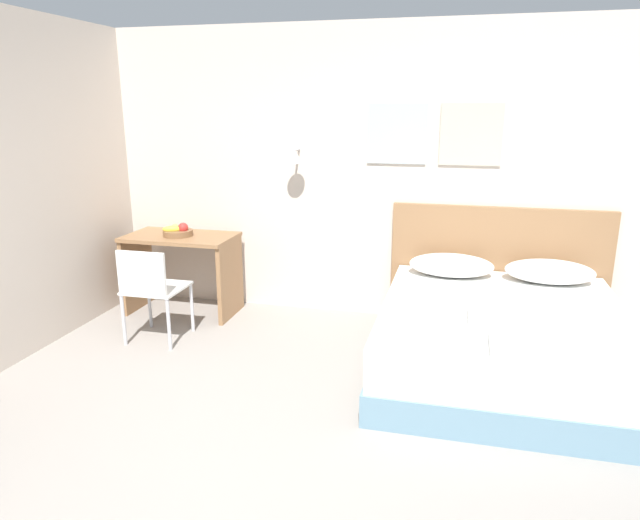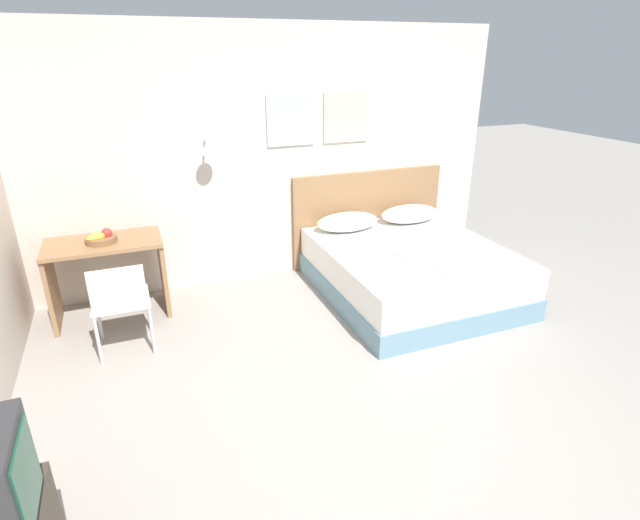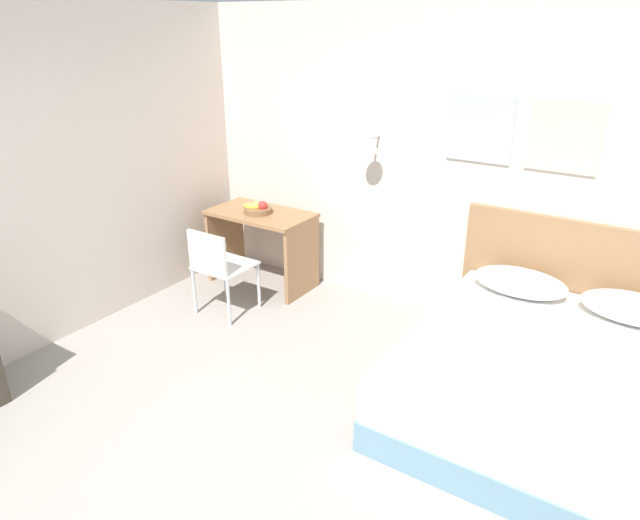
{
  "view_description": "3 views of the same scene",
  "coord_description": "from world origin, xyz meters",
  "px_view_note": "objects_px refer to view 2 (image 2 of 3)",
  "views": [
    {
      "loc": [
        0.94,
        -2.17,
        1.95
      ],
      "look_at": [
        -0.13,
        2.08,
        0.75
      ],
      "focal_mm": 32.0,
      "sensor_mm": 36.0,
      "label": 1
    },
    {
      "loc": [
        -1.34,
        -2.12,
        2.36
      ],
      "look_at": [
        0.09,
        1.48,
        0.74
      ],
      "focal_mm": 28.0,
      "sensor_mm": 36.0,
      "label": 2
    },
    {
      "loc": [
        1.78,
        -1.53,
        2.49
      ],
      "look_at": [
        -0.22,
        1.51,
        0.95
      ],
      "focal_mm": 32.0,
      "sensor_mm": 36.0,
      "label": 3
    }
  ],
  "objects_px": {
    "pillow_left": "(347,222)",
    "folded_towel_near_foot": "(422,256)",
    "desk": "(107,266)",
    "fruit_bowl": "(101,238)",
    "desk_chair": "(120,300)",
    "headboard": "(368,217)",
    "bed": "(411,271)",
    "folded_towel_mid_bed": "(459,272)",
    "pillow_right": "(409,214)"
  },
  "relations": [
    {
      "from": "folded_towel_near_foot",
      "to": "desk",
      "type": "xyz_separation_m",
      "value": [
        -2.81,
        0.95,
        -0.04
      ]
    },
    {
      "from": "headboard",
      "to": "pillow_right",
      "type": "height_order",
      "value": "headboard"
    },
    {
      "from": "pillow_left",
      "to": "fruit_bowl",
      "type": "xyz_separation_m",
      "value": [
        -2.5,
        -0.1,
        0.18
      ]
    },
    {
      "from": "folded_towel_mid_bed",
      "to": "fruit_bowl",
      "type": "height_order",
      "value": "fruit_bowl"
    },
    {
      "from": "bed",
      "to": "desk_chair",
      "type": "distance_m",
      "value": 2.81
    },
    {
      "from": "desk",
      "to": "folded_towel_near_foot",
      "type": "bearing_deg",
      "value": -18.71
    },
    {
      "from": "headboard",
      "to": "pillow_left",
      "type": "height_order",
      "value": "headboard"
    },
    {
      "from": "bed",
      "to": "folded_towel_mid_bed",
      "type": "height_order",
      "value": "folded_towel_mid_bed"
    },
    {
      "from": "fruit_bowl",
      "to": "folded_towel_near_foot",
      "type": "bearing_deg",
      "value": -18.1
    },
    {
      "from": "folded_towel_near_foot",
      "to": "desk_chair",
      "type": "relative_size",
      "value": 0.42
    },
    {
      "from": "pillow_right",
      "to": "folded_towel_near_foot",
      "type": "relative_size",
      "value": 2.09
    },
    {
      "from": "folded_towel_mid_bed",
      "to": "desk",
      "type": "height_order",
      "value": "desk"
    },
    {
      "from": "headboard",
      "to": "pillow_right",
      "type": "xyz_separation_m",
      "value": [
        0.4,
        -0.28,
        0.07
      ]
    },
    {
      "from": "headboard",
      "to": "folded_towel_near_foot",
      "type": "distance_m",
      "value": 1.31
    },
    {
      "from": "pillow_left",
      "to": "folded_towel_mid_bed",
      "type": "xyz_separation_m",
      "value": [
        0.42,
        -1.48,
        -0.06
      ]
    },
    {
      "from": "bed",
      "to": "pillow_right",
      "type": "height_order",
      "value": "pillow_right"
    },
    {
      "from": "pillow_left",
      "to": "pillow_right",
      "type": "distance_m",
      "value": 0.79
    },
    {
      "from": "folded_towel_near_foot",
      "to": "folded_towel_mid_bed",
      "type": "height_order",
      "value": "same"
    },
    {
      "from": "folded_towel_mid_bed",
      "to": "fruit_bowl",
      "type": "xyz_separation_m",
      "value": [
        -2.92,
        1.37,
        0.25
      ]
    },
    {
      "from": "headboard",
      "to": "folded_towel_mid_bed",
      "type": "relative_size",
      "value": 5.54
    },
    {
      "from": "headboard",
      "to": "folded_towel_near_foot",
      "type": "xyz_separation_m",
      "value": [
        -0.08,
        -1.31,
        0.01
      ]
    },
    {
      "from": "desk",
      "to": "fruit_bowl",
      "type": "xyz_separation_m",
      "value": [
        -0.0,
        -0.03,
        0.29
      ]
    },
    {
      "from": "bed",
      "to": "folded_towel_mid_bed",
      "type": "xyz_separation_m",
      "value": [
        0.02,
        -0.74,
        0.3
      ]
    },
    {
      "from": "fruit_bowl",
      "to": "desk_chair",
      "type": "bearing_deg",
      "value": -81.9
    },
    {
      "from": "folded_towel_near_foot",
      "to": "desk",
      "type": "bearing_deg",
      "value": 161.29
    },
    {
      "from": "desk",
      "to": "desk_chair",
      "type": "xyz_separation_m",
      "value": [
        0.1,
        -0.74,
        -0.02
      ]
    },
    {
      "from": "folded_towel_mid_bed",
      "to": "pillow_left",
      "type": "bearing_deg",
      "value": 105.78
    },
    {
      "from": "desk_chair",
      "to": "desk",
      "type": "bearing_deg",
      "value": 97.39
    },
    {
      "from": "desk_chair",
      "to": "bed",
      "type": "bearing_deg",
      "value": 1.7
    },
    {
      "from": "bed",
      "to": "headboard",
      "type": "bearing_deg",
      "value": 90.0
    },
    {
      "from": "folded_towel_near_foot",
      "to": "pillow_left",
      "type": "bearing_deg",
      "value": 106.98
    },
    {
      "from": "pillow_left",
      "to": "bed",
      "type": "bearing_deg",
      "value": -61.53
    },
    {
      "from": "folded_towel_mid_bed",
      "to": "fruit_bowl",
      "type": "distance_m",
      "value": 3.24
    },
    {
      "from": "folded_towel_near_foot",
      "to": "fruit_bowl",
      "type": "height_order",
      "value": "fruit_bowl"
    },
    {
      "from": "pillow_right",
      "to": "desk_chair",
      "type": "relative_size",
      "value": 0.87
    },
    {
      "from": "desk_chair",
      "to": "pillow_left",
      "type": "bearing_deg",
      "value": 18.7
    },
    {
      "from": "folded_towel_near_foot",
      "to": "folded_towel_mid_bed",
      "type": "xyz_separation_m",
      "value": [
        0.1,
        -0.45,
        0.0
      ]
    },
    {
      "from": "pillow_right",
      "to": "desk_chair",
      "type": "xyz_separation_m",
      "value": [
        -3.2,
        -0.81,
        -0.12
      ]
    },
    {
      "from": "bed",
      "to": "desk",
      "type": "distance_m",
      "value": 2.98
    },
    {
      "from": "headboard",
      "to": "folded_towel_near_foot",
      "type": "relative_size",
      "value": 5.49
    },
    {
      "from": "pillow_left",
      "to": "folded_towel_near_foot",
      "type": "distance_m",
      "value": 1.07
    },
    {
      "from": "folded_towel_near_foot",
      "to": "desk_chair",
      "type": "distance_m",
      "value": 2.73
    },
    {
      "from": "headboard",
      "to": "desk",
      "type": "distance_m",
      "value": 2.92
    },
    {
      "from": "headboard",
      "to": "desk_chair",
      "type": "xyz_separation_m",
      "value": [
        -2.8,
        -1.1,
        -0.05
      ]
    },
    {
      "from": "headboard",
      "to": "pillow_right",
      "type": "relative_size",
      "value": 2.63
    },
    {
      "from": "pillow_right",
      "to": "fruit_bowl",
      "type": "height_order",
      "value": "fruit_bowl"
    },
    {
      "from": "headboard",
      "to": "desk_chair",
      "type": "relative_size",
      "value": 2.28
    },
    {
      "from": "headboard",
      "to": "desk_chair",
      "type": "distance_m",
      "value": 3.01
    },
    {
      "from": "bed",
      "to": "headboard",
      "type": "xyz_separation_m",
      "value": [
        0.0,
        1.01,
        0.29
      ]
    },
    {
      "from": "headboard",
      "to": "pillow_right",
      "type": "distance_m",
      "value": 0.49
    }
  ]
}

